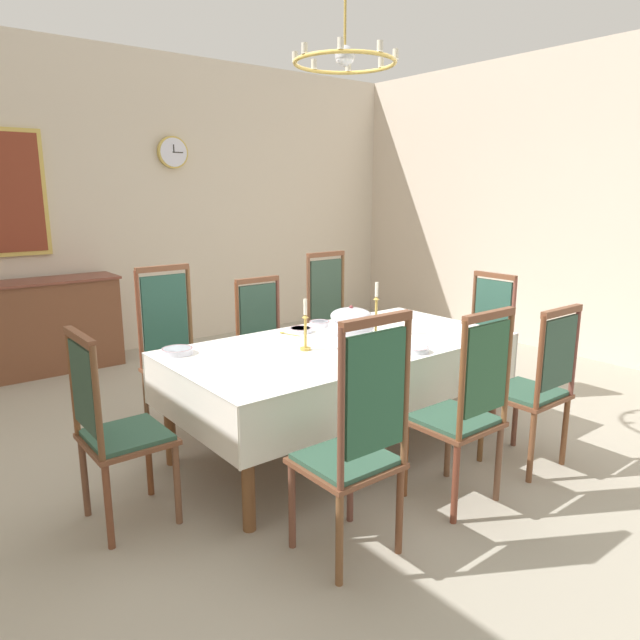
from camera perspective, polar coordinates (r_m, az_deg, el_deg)
name	(u,v)px	position (r m, az deg, el deg)	size (l,w,h in m)	color
ground	(327,441)	(4.23, 0.72, -11.82)	(6.84, 6.39, 0.04)	#A9A290
back_wall	(140,204)	(6.68, -17.33, 10.85)	(6.84, 0.08, 3.17)	beige
right_wall	(591,205)	(6.61, 25.17, 10.22)	(0.08, 6.39, 3.17)	beige
dining_table	(342,353)	(3.88, 2.20, -3.27)	(2.28, 1.16, 0.74)	brown
tablecloth	(342,354)	(3.88, 2.20, -3.33)	(2.30, 1.18, 0.33)	white
chair_south_a	(356,441)	(2.73, 3.61, -11.85)	(0.44, 0.42, 1.22)	brown
chair_north_a	(174,351)	(4.32, -14.23, -2.95)	(0.44, 0.42, 1.21)	brown
chair_south_b	(464,407)	(3.30, 14.06, -8.37)	(0.44, 0.42, 1.13)	brown
chair_north_b	(267,341)	(4.70, -5.24, -2.04)	(0.44, 0.42, 1.05)	brown
chair_south_c	(536,385)	(3.87, 20.52, -6.00)	(0.44, 0.42, 1.06)	brown
chair_north_c	(334,322)	(5.10, 1.40, -0.19)	(0.44, 0.42, 1.21)	brown
chair_head_west	(114,426)	(3.20, -19.69, -9.85)	(0.42, 0.44, 1.06)	brown
chair_head_east	(482,335)	(5.02, 15.70, -1.45)	(0.42, 0.44, 1.06)	brown
soup_tureen	(351,323)	(3.88, 3.08, -0.34)	(0.31, 0.31, 0.24)	white
candlestick_west	(305,330)	(3.64, -1.45, -0.99)	(0.07, 0.07, 0.33)	gold
candlestick_east	(376,314)	(4.03, 5.56, 0.61)	(0.07, 0.07, 0.38)	gold
bowl_near_left	(301,330)	(4.13, -1.93, -0.95)	(0.17, 0.17, 0.03)	white
bowl_near_right	(320,323)	(4.32, -0.03, -0.31)	(0.15, 0.15, 0.04)	white
bowl_far_left	(416,349)	(3.67, 9.41, -2.84)	(0.17, 0.17, 0.03)	white
bowl_far_right	(177,351)	(3.69, -13.89, -2.94)	(0.19, 0.19, 0.04)	white
spoon_primary	(285,333)	(4.09, -3.51, -1.31)	(0.07, 0.17, 0.01)	gold
spoon_secondary	(329,323)	(4.41, 0.86, -0.25)	(0.03, 0.18, 0.01)	gold
sideboard	(42,327)	(6.17, -25.72, -0.59)	(1.44, 0.48, 0.90)	brown
mounted_clock	(173,152)	(6.77, -14.32, 15.73)	(0.34, 0.06, 0.34)	#D1B251
chandelier	(345,61)	(3.81, 2.45, 24.19)	(0.64, 0.64, 0.66)	gold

